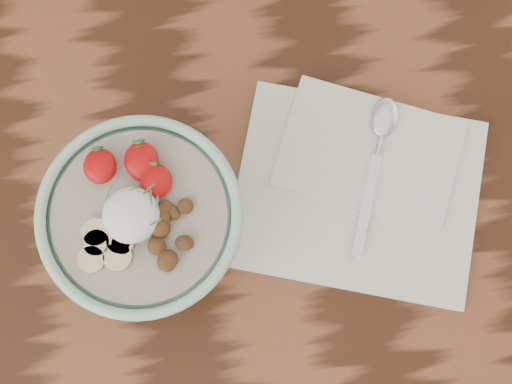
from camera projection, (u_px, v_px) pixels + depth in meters
table at (173, 200)px, 93.85cm from camera, size 160.00×90.00×75.00cm
breakfast_bowl at (145, 222)px, 76.55cm from camera, size 21.29×21.29×14.22cm
napkin at (359, 185)px, 84.01cm from camera, size 34.24×31.00×1.73cm
spoon at (380, 139)px, 83.64cm from camera, size 9.40×18.88×1.02cm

